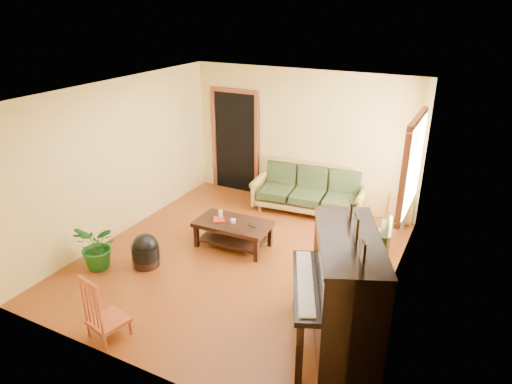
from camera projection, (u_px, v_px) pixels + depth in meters
The scene contains 16 objects.
floor at pixel (239, 259), 7.13m from camera, with size 5.00×5.00×0.00m, color #5B250C.
doorway at pixel (235, 143), 9.37m from camera, with size 1.08×0.16×2.05m, color black.
window at pixel (412, 165), 6.68m from camera, with size 0.12×1.36×1.46m, color white.
sofa at pixel (308, 190), 8.53m from camera, with size 2.07×0.87×0.89m, color olive.
coffee_table at pixel (233, 234), 7.41m from camera, with size 1.21×0.66×0.44m, color black.
armchair at pixel (363, 248), 6.61m from camera, with size 0.80×0.84×0.84m, color olive.
piano at pixel (345, 292), 5.14m from camera, with size 0.93×1.58×1.40m, color black.
footstool at pixel (146, 254), 6.88m from camera, with size 0.41×0.41×0.39m, color black.
red_chair at pixel (106, 306), 5.34m from camera, with size 0.40×0.44×0.86m, color #97371B.
leaning_frame at pixel (400, 209), 8.15m from camera, with size 0.43×0.09×0.57m, color #B3953B.
ceramic_crock at pixel (399, 222), 8.05m from camera, with size 0.19×0.19×0.24m, color #33509B.
potted_plant at pixel (98, 247), 6.74m from camera, with size 0.66×0.57×0.73m, color #185719.
book at pixel (214, 220), 7.37m from camera, with size 0.17×0.23×0.02m, color maroon.
candle at pixel (220, 214), 7.46m from camera, with size 0.07×0.07×0.12m, color silver.
glass_jar at pixel (233, 221), 7.31m from camera, with size 0.09×0.09×0.06m, color silver.
remote at pixel (252, 226), 7.18m from camera, with size 0.14×0.04×0.01m, color black.
Camera 1 is at (3.04, -5.36, 3.74)m, focal length 32.00 mm.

